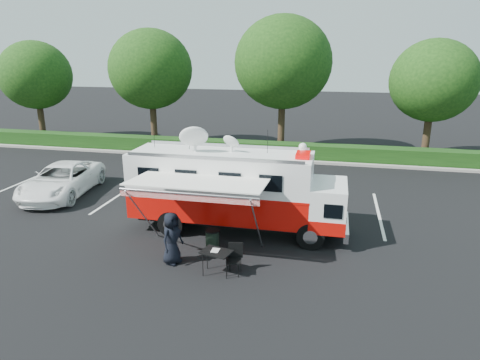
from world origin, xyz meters
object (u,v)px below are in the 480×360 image
object	(u,v)px
command_truck	(235,189)
folding_table	(216,253)
white_suv	(64,195)
trash_bin	(212,240)

from	to	relation	value
command_truck	folding_table	world-z (taller)	command_truck
command_truck	white_suv	world-z (taller)	command_truck
folding_table	trash_bin	size ratio (longest dim) A/B	1.36
command_truck	white_suv	xyz separation A→B (m)	(-9.09, 2.36, -1.68)
white_suv	folding_table	world-z (taller)	folding_table
trash_bin	folding_table	bearing A→B (deg)	-69.37
command_truck	folding_table	distance (m)	3.51
command_truck	trash_bin	size ratio (longest dim) A/B	10.70
command_truck	folding_table	bearing A→B (deg)	-86.78
white_suv	folding_table	bearing A→B (deg)	-39.30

